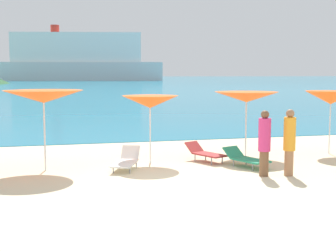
{
  "coord_description": "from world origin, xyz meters",
  "views": [
    {
      "loc": [
        -3.37,
        -12.02,
        2.83
      ],
      "look_at": [
        0.37,
        2.41,
        1.2
      ],
      "focal_mm": 51.35,
      "sensor_mm": 36.0,
      "label": 1
    }
  ],
  "objects_px": {
    "beachgoer_1": "(264,141)",
    "cruise_ship": "(77,60)",
    "umbrella_1": "(44,97)",
    "lounge_chair_2": "(205,153)",
    "umbrella_3": "(246,97)",
    "lounge_chair_3": "(126,161)",
    "umbrella_4": "(331,98)",
    "lounge_chair_0": "(246,158)",
    "beachgoer_2": "(289,140)",
    "umbrella_2": "(150,102)"
  },
  "relations": [
    {
      "from": "umbrella_2",
      "to": "umbrella_4",
      "type": "relative_size",
      "value": 0.96
    },
    {
      "from": "umbrella_4",
      "to": "umbrella_3",
      "type": "bearing_deg",
      "value": 174.59
    },
    {
      "from": "umbrella_1",
      "to": "cruise_ship",
      "type": "height_order",
      "value": "cruise_ship"
    },
    {
      "from": "umbrella_3",
      "to": "lounge_chair_0",
      "type": "bearing_deg",
      "value": -113.63
    },
    {
      "from": "umbrella_2",
      "to": "cruise_ship",
      "type": "distance_m",
      "value": 181.16
    },
    {
      "from": "umbrella_3",
      "to": "lounge_chair_0",
      "type": "relative_size",
      "value": 1.37
    },
    {
      "from": "umbrella_3",
      "to": "lounge_chair_3",
      "type": "distance_m",
      "value": 4.87
    },
    {
      "from": "umbrella_1",
      "to": "lounge_chair_0",
      "type": "height_order",
      "value": "umbrella_1"
    },
    {
      "from": "beachgoer_1",
      "to": "beachgoer_2",
      "type": "xyz_separation_m",
      "value": [
        0.7,
        -0.12,
        0.02
      ]
    },
    {
      "from": "umbrella_4",
      "to": "lounge_chair_2",
      "type": "relative_size",
      "value": 1.42
    },
    {
      "from": "umbrella_3",
      "to": "cruise_ship",
      "type": "distance_m",
      "value": 180.62
    },
    {
      "from": "lounge_chair_2",
      "to": "beachgoer_1",
      "type": "xyz_separation_m",
      "value": [
        0.87,
        -2.49,
        0.68
      ]
    },
    {
      "from": "umbrella_2",
      "to": "umbrella_4",
      "type": "xyz_separation_m",
      "value": [
        6.52,
        0.09,
        0.05
      ]
    },
    {
      "from": "beachgoer_2",
      "to": "umbrella_4",
      "type": "bearing_deg",
      "value": 113.56
    },
    {
      "from": "lounge_chair_0",
      "to": "lounge_chair_3",
      "type": "xyz_separation_m",
      "value": [
        -3.57,
        0.58,
        -0.02
      ]
    },
    {
      "from": "umbrella_3",
      "to": "umbrella_4",
      "type": "bearing_deg",
      "value": -5.41
    },
    {
      "from": "umbrella_1",
      "to": "umbrella_4",
      "type": "height_order",
      "value": "umbrella_1"
    },
    {
      "from": "umbrella_1",
      "to": "cruise_ship",
      "type": "distance_m",
      "value": 181.81
    },
    {
      "from": "lounge_chair_0",
      "to": "beachgoer_2",
      "type": "distance_m",
      "value": 1.77
    },
    {
      "from": "umbrella_3",
      "to": "cruise_ship",
      "type": "xyz_separation_m",
      "value": [
        6.59,
        180.39,
        6.33
      ]
    },
    {
      "from": "lounge_chair_0",
      "to": "beachgoer_1",
      "type": "relative_size",
      "value": 0.89
    },
    {
      "from": "umbrella_2",
      "to": "lounge_chair_3",
      "type": "distance_m",
      "value": 2.09
    },
    {
      "from": "cruise_ship",
      "to": "umbrella_4",
      "type": "bearing_deg",
      "value": -79.85
    },
    {
      "from": "umbrella_1",
      "to": "lounge_chair_3",
      "type": "xyz_separation_m",
      "value": [
        2.33,
        -0.39,
        -1.91
      ]
    },
    {
      "from": "beachgoer_1",
      "to": "umbrella_4",
      "type": "bearing_deg",
      "value": 149.75
    },
    {
      "from": "umbrella_1",
      "to": "lounge_chair_0",
      "type": "bearing_deg",
      "value": -9.32
    },
    {
      "from": "lounge_chair_0",
      "to": "umbrella_2",
      "type": "bearing_deg",
      "value": 130.93
    },
    {
      "from": "umbrella_4",
      "to": "beachgoer_1",
      "type": "xyz_separation_m",
      "value": [
        -3.91,
        -2.87,
        -1.02
      ]
    },
    {
      "from": "umbrella_1",
      "to": "cruise_ship",
      "type": "xyz_separation_m",
      "value": [
        13.29,
        181.22,
        6.19
      ]
    },
    {
      "from": "beachgoer_1",
      "to": "lounge_chair_0",
      "type": "bearing_deg",
      "value": -158.54
    },
    {
      "from": "umbrella_1",
      "to": "lounge_chair_3",
      "type": "height_order",
      "value": "umbrella_1"
    },
    {
      "from": "beachgoer_1",
      "to": "cruise_ship",
      "type": "height_order",
      "value": "cruise_ship"
    },
    {
      "from": "lounge_chair_2",
      "to": "lounge_chair_3",
      "type": "xyz_separation_m",
      "value": [
        -2.66,
        -0.56,
        -0.04
      ]
    },
    {
      "from": "umbrella_3",
      "to": "beachgoer_1",
      "type": "xyz_separation_m",
      "value": [
        -0.84,
        -3.16,
        -1.06
      ]
    },
    {
      "from": "lounge_chair_3",
      "to": "beachgoer_2",
      "type": "xyz_separation_m",
      "value": [
        4.22,
        -2.06,
        0.74
      ]
    },
    {
      "from": "umbrella_1",
      "to": "lounge_chair_3",
      "type": "bearing_deg",
      "value": -9.48
    },
    {
      "from": "beachgoer_2",
      "to": "cruise_ship",
      "type": "bearing_deg",
      "value": 158.5
    },
    {
      "from": "umbrella_1",
      "to": "lounge_chair_2",
      "type": "height_order",
      "value": "umbrella_1"
    },
    {
      "from": "lounge_chair_2",
      "to": "lounge_chair_3",
      "type": "distance_m",
      "value": 2.72
    },
    {
      "from": "lounge_chair_0",
      "to": "beachgoer_2",
      "type": "relative_size",
      "value": 0.88
    },
    {
      "from": "beachgoer_2",
      "to": "beachgoer_1",
      "type": "bearing_deg",
      "value": -119.19
    },
    {
      "from": "umbrella_1",
      "to": "umbrella_2",
      "type": "bearing_deg",
      "value": 7.97
    },
    {
      "from": "umbrella_1",
      "to": "umbrella_4",
      "type": "relative_size",
      "value": 1.12
    },
    {
      "from": "lounge_chair_0",
      "to": "beachgoer_1",
      "type": "bearing_deg",
      "value": -112.87
    },
    {
      "from": "umbrella_4",
      "to": "cruise_ship",
      "type": "height_order",
      "value": "cruise_ship"
    },
    {
      "from": "umbrella_4",
      "to": "beachgoer_2",
      "type": "bearing_deg",
      "value": -137.04
    },
    {
      "from": "lounge_chair_2",
      "to": "lounge_chair_3",
      "type": "relative_size",
      "value": 0.92
    },
    {
      "from": "umbrella_3",
      "to": "beachgoer_1",
      "type": "relative_size",
      "value": 1.23
    },
    {
      "from": "umbrella_2",
      "to": "umbrella_3",
      "type": "xyz_separation_m",
      "value": [
        3.45,
        0.38,
        0.09
      ]
    },
    {
      "from": "beachgoer_1",
      "to": "cruise_ship",
      "type": "xyz_separation_m",
      "value": [
        7.43,
        183.55,
        7.39
      ]
    }
  ]
}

